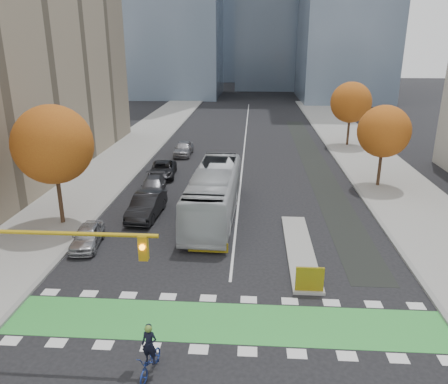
# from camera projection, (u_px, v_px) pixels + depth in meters

# --- Properties ---
(ground) EXTENTS (300.00, 300.00, 0.00)m
(ground) POSITION_uv_depth(u_px,v_px,m) (224.00, 344.00, 18.21)
(ground) COLOR black
(ground) RESTS_ON ground
(sidewalk_west) EXTENTS (7.00, 120.00, 0.15)m
(sidewalk_west) POSITION_uv_depth(u_px,v_px,m) (85.00, 187.00, 37.93)
(sidewalk_west) COLOR gray
(sidewalk_west) RESTS_ON ground
(sidewalk_east) EXTENTS (7.00, 120.00, 0.15)m
(sidewalk_east) POSITION_uv_depth(u_px,v_px,m) (402.00, 193.00, 36.20)
(sidewalk_east) COLOR gray
(sidewalk_east) RESTS_ON ground
(curb_west) EXTENTS (0.30, 120.00, 0.16)m
(curb_west) POSITION_uv_depth(u_px,v_px,m) (124.00, 187.00, 37.70)
(curb_west) COLOR gray
(curb_west) RESTS_ON ground
(curb_east) EXTENTS (0.30, 120.00, 0.16)m
(curb_east) POSITION_uv_depth(u_px,v_px,m) (359.00, 193.00, 36.42)
(curb_east) COLOR gray
(curb_east) RESTS_ON ground
(bike_crossing) EXTENTS (20.00, 3.00, 0.01)m
(bike_crossing) POSITION_uv_depth(u_px,v_px,m) (226.00, 322.00, 19.62)
(bike_crossing) COLOR green
(bike_crossing) RESTS_ON ground
(centre_line) EXTENTS (0.15, 70.00, 0.01)m
(centre_line) POSITION_uv_depth(u_px,v_px,m) (245.00, 141.00, 55.96)
(centre_line) COLOR silver
(centre_line) RESTS_ON ground
(bike_lane_paint) EXTENTS (2.50, 50.00, 0.01)m
(bike_lane_paint) POSITION_uv_depth(u_px,v_px,m) (314.00, 162.00, 46.04)
(bike_lane_paint) COLOR black
(bike_lane_paint) RESTS_ON ground
(median_island) EXTENTS (1.60, 10.00, 0.16)m
(median_island) POSITION_uv_depth(u_px,v_px,m) (300.00, 249.00, 26.42)
(median_island) COLOR gray
(median_island) RESTS_ON ground
(hazard_board) EXTENTS (1.40, 0.12, 1.30)m
(hazard_board) POSITION_uv_depth(u_px,v_px,m) (310.00, 279.00, 21.66)
(hazard_board) COLOR yellow
(hazard_board) RESTS_ON median_island
(tree_west) EXTENTS (5.20, 5.20, 8.22)m
(tree_west) POSITION_uv_depth(u_px,v_px,m) (53.00, 145.00, 28.48)
(tree_west) COLOR #332114
(tree_west) RESTS_ON ground
(tree_east_near) EXTENTS (4.40, 4.40, 7.08)m
(tree_east_near) POSITION_uv_depth(u_px,v_px,m) (384.00, 131.00, 36.63)
(tree_east_near) COLOR #332114
(tree_east_near) RESTS_ON ground
(tree_east_far) EXTENTS (4.80, 4.80, 7.65)m
(tree_east_far) POSITION_uv_depth(u_px,v_px,m) (351.00, 102.00, 51.58)
(tree_east_far) COLOR #332114
(tree_east_far) RESTS_ON ground
(traffic_signal_west) EXTENTS (8.53, 0.56, 5.20)m
(traffic_signal_west) POSITION_uv_depth(u_px,v_px,m) (19.00, 257.00, 16.93)
(traffic_signal_west) COLOR #BF9914
(traffic_signal_west) RESTS_ON ground
(cyclist) EXTENTS (0.95, 1.93, 2.13)m
(cyclist) POSITION_uv_depth(u_px,v_px,m) (150.00, 357.00, 16.40)
(cyclist) COLOR navy
(cyclist) RESTS_ON ground
(bus) EXTENTS (3.34, 12.67, 3.51)m
(bus) POSITION_uv_depth(u_px,v_px,m) (214.00, 193.00, 31.10)
(bus) COLOR silver
(bus) RESTS_ON ground
(parked_car_a) EXTENTS (1.97, 4.04, 1.33)m
(parked_car_a) POSITION_uv_depth(u_px,v_px,m) (87.00, 236.00, 26.80)
(parked_car_a) COLOR #A6A7AC
(parked_car_a) RESTS_ON ground
(parked_car_b) EXTENTS (2.07, 5.24, 1.70)m
(parked_car_b) POSITION_uv_depth(u_px,v_px,m) (146.00, 206.00, 31.30)
(parked_car_b) COLOR black
(parked_car_b) RESTS_ON ground
(parked_car_c) EXTENTS (2.43, 4.86, 1.36)m
(parked_car_c) POSITION_uv_depth(u_px,v_px,m) (153.00, 186.00, 36.11)
(parked_car_c) COLOR #4B4B50
(parked_car_c) RESTS_ON ground
(parked_car_d) EXTENTS (2.73, 5.14, 1.38)m
(parked_car_d) POSITION_uv_depth(u_px,v_px,m) (163.00, 169.00, 40.84)
(parked_car_d) COLOR black
(parked_car_d) RESTS_ON ground
(parked_car_e) EXTENTS (1.87, 4.60, 1.56)m
(parked_car_e) POSITION_uv_depth(u_px,v_px,m) (184.00, 148.00, 48.59)
(parked_car_e) COLOR #96959A
(parked_car_e) RESTS_ON ground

